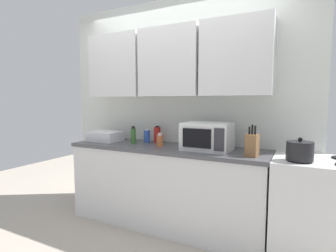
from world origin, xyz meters
name	(u,v)px	position (x,y,z in m)	size (l,w,h in m)	color
wall_back_with_cabinets	(175,86)	(0.00, -0.07, 1.57)	(3.09, 0.38, 2.60)	silver
counter_run	(166,186)	(0.00, -0.30, 0.45)	(2.22, 0.63, 0.90)	silver
stove_range	(319,211)	(1.49, -0.32, 0.45)	(0.76, 0.64, 0.91)	silver
kettle	(300,151)	(1.32, -0.46, 0.99)	(0.21, 0.21, 0.19)	black
microwave	(207,136)	(0.48, -0.31, 1.04)	(0.48, 0.37, 0.28)	silver
dish_rack	(105,136)	(-0.85, -0.30, 0.96)	(0.38, 0.30, 0.12)	silver
knife_block	(252,145)	(0.94, -0.42, 1.00)	(0.11, 0.13, 0.29)	brown
bottle_spice_jar	(160,141)	(-0.04, -0.36, 0.97)	(0.07, 0.07, 0.15)	#BC6638
bottle_green_oil	(133,135)	(-0.43, -0.31, 1.00)	(0.06, 0.06, 0.20)	#386B2D
bottle_red_sauce	(157,135)	(-0.21, -0.12, 1.00)	(0.08, 0.08, 0.20)	red
bottle_blue_cleaner	(147,136)	(-0.33, -0.16, 0.98)	(0.07, 0.07, 0.16)	#2D56B7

